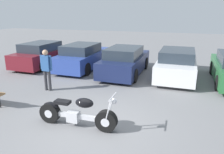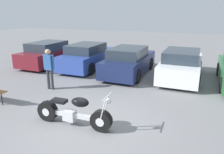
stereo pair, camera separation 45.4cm
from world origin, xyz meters
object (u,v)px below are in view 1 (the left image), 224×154
motorcycle (76,113)px  person_standing (46,67)px  parked_car_white (177,64)px  parked_car_maroon (43,55)px  parked_car_navy (125,61)px  parked_car_blue (83,57)px

motorcycle → person_standing: bearing=137.9°
motorcycle → person_standing: person_standing is taller
motorcycle → parked_car_white: parked_car_white is taller
motorcycle → parked_car_maroon: size_ratio=0.55×
parked_car_navy → person_standing: 4.15m
parked_car_maroon → person_standing: (2.80, -3.64, 0.34)m
parked_car_maroon → parked_car_blue: same height
parked_car_blue → parked_car_white: 5.12m
parked_car_maroon → parked_car_white: 7.67m
motorcycle → parked_car_navy: size_ratio=0.55×
parked_car_maroon → parked_car_white: same height
motorcycle → parked_car_navy: parked_car_navy is taller
parked_car_white → person_standing: person_standing is taller
parked_car_white → person_standing: bearing=-143.0°
parked_car_navy → parked_car_blue: bearing=172.5°
motorcycle → parked_car_navy: (-0.19, 5.69, 0.26)m
parked_car_navy → parked_car_white: size_ratio=1.00×
parked_car_blue → person_standing: bearing=-86.3°
person_standing → parked_car_white: bearing=37.0°
motorcycle → parked_car_navy: 5.70m
parked_car_white → parked_car_navy: bearing=-174.8°
parked_car_blue → parked_car_white: same height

